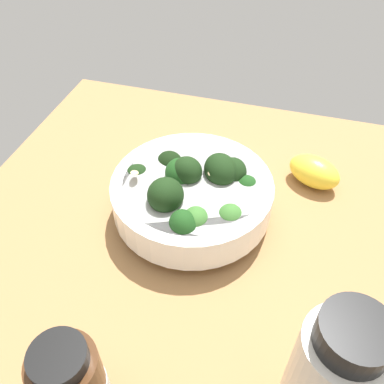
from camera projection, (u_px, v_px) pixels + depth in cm
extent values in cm
cube|color=#996D42|center=(192.00, 240.00, 53.40)|extent=(61.04, 61.04, 3.70)
cylinder|color=white|center=(192.00, 210.00, 53.69)|extent=(10.96, 10.96, 1.42)
cylinder|color=white|center=(192.00, 195.00, 51.70)|extent=(19.92, 19.92, 4.26)
cylinder|color=silver|center=(192.00, 185.00, 50.48)|extent=(16.95, 16.95, 0.80)
cylinder|color=#589D47|center=(188.00, 181.00, 51.75)|extent=(1.90, 2.00, 1.26)
ellipsoid|color=black|center=(187.00, 171.00, 50.58)|extent=(5.37, 5.35, 4.63)
cylinder|color=#2F662B|center=(181.00, 182.00, 52.31)|extent=(1.85, 1.94, 1.42)
ellipsoid|color=#194216|center=(181.00, 173.00, 51.22)|extent=(5.90, 5.82, 4.33)
cylinder|color=#2F662B|center=(220.00, 182.00, 52.34)|extent=(2.28, 2.37, 1.88)
ellipsoid|color=black|center=(221.00, 170.00, 50.89)|extent=(6.21, 6.49, 4.41)
cylinder|color=#3C7A32|center=(232.00, 181.00, 52.75)|extent=(1.83, 1.86, 1.43)
ellipsoid|color=black|center=(233.00, 172.00, 51.66)|extent=(5.65, 5.02, 4.85)
cylinder|color=#4A8F3C|center=(245.00, 195.00, 52.10)|extent=(1.44, 1.35, 1.66)
ellipsoid|color=#194216|center=(246.00, 186.00, 51.04)|extent=(4.42, 4.24, 3.84)
cylinder|color=#589D47|center=(191.00, 231.00, 47.28)|extent=(1.34, 1.42, 1.68)
ellipsoid|color=black|center=(191.00, 223.00, 46.25)|extent=(4.09, 3.86, 3.34)
cylinder|color=#2F662B|center=(166.00, 207.00, 48.76)|extent=(1.99, 2.00, 1.94)
ellipsoid|color=black|center=(166.00, 195.00, 47.39)|extent=(5.70, 6.45, 6.31)
cylinder|color=#2F662B|center=(195.00, 228.00, 47.62)|extent=(1.78, 1.62, 1.87)
ellipsoid|color=#386B2B|center=(195.00, 218.00, 46.44)|extent=(3.57, 3.72, 3.17)
cylinder|color=#589D47|center=(181.00, 234.00, 47.02)|extent=(1.89, 1.83, 1.61)
ellipsoid|color=#194216|center=(181.00, 224.00, 45.77)|extent=(4.72, 5.48, 4.91)
cylinder|color=#589D47|center=(229.00, 225.00, 48.24)|extent=(1.74, 1.51, 1.64)
ellipsoid|color=#386B2B|center=(230.00, 217.00, 47.20)|extent=(3.67, 3.70, 3.25)
cylinder|color=#2F662B|center=(170.00, 171.00, 54.59)|extent=(1.57, 1.64, 1.14)
ellipsoid|color=black|center=(170.00, 162.00, 53.56)|extent=(4.65, 4.84, 3.58)
cylinder|color=#2F662B|center=(139.00, 182.00, 53.39)|extent=(1.32, 1.37, 1.12)
ellipsoid|color=black|center=(138.00, 175.00, 52.45)|extent=(4.42, 4.19, 3.07)
ellipsoid|color=#DBBC84|center=(134.00, 173.00, 49.72)|extent=(1.43, 1.92, 1.15)
ellipsoid|color=#DBBC84|center=(187.00, 161.00, 51.09)|extent=(2.08, 1.69, 1.22)
ellipsoid|color=#DBBC84|center=(213.00, 170.00, 49.87)|extent=(1.65, 1.99, 1.10)
ellipsoid|color=yellow|center=(314.00, 172.00, 56.95)|extent=(8.47, 7.03, 4.19)
cylinder|color=black|center=(58.00, 359.00, 28.60)|extent=(4.21, 4.21, 1.31)
cylinder|color=beige|center=(328.00, 380.00, 32.80)|extent=(6.57, 6.57, 12.85)
cylinder|color=black|center=(355.00, 335.00, 27.48)|extent=(5.23, 5.23, 2.32)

